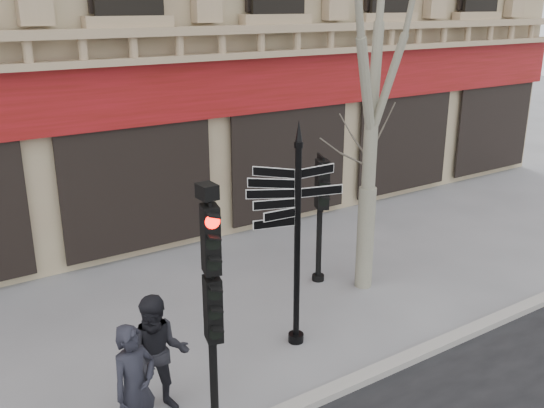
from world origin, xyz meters
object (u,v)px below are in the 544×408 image
Objects in this scene: fingerpost at (298,199)px; pedestrian_b at (158,355)px; pedestrian_a at (135,388)px; traffic_signal_secondary at (320,198)px; traffic_signal_main at (210,283)px.

fingerpost is 3.12m from pedestrian_b.
pedestrian_b reaches higher than pedestrian_a.
fingerpost is 1.47× the size of traffic_signal_secondary.
pedestrian_a is (-3.15, -0.93, -1.66)m from fingerpost.
pedestrian_b is at bearing -131.74° from traffic_signal_secondary.
traffic_signal_main is at bearing -37.88° from pedestrian_b.
traffic_signal_main is at bearing -32.85° from pedestrian_a.
fingerpost is at bearing 43.89° from traffic_signal_main.
pedestrian_a is 0.74m from pedestrian_b.
traffic_signal_main is 1.56m from pedestrian_b.
pedestrian_a is 0.99× the size of pedestrian_b.
traffic_signal_secondary is (1.77, 1.66, -0.74)m from fingerpost.
pedestrian_b is at bearing 26.11° from pedestrian_a.
pedestrian_b is at bearing -146.03° from fingerpost.
traffic_signal_main is (-2.19, -1.19, -0.37)m from fingerpost.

